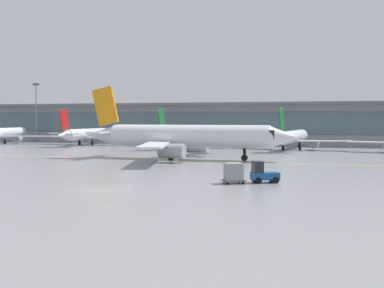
{
  "coord_description": "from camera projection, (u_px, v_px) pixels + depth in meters",
  "views": [
    {
      "loc": [
        20.68,
        -39.55,
        6.31
      ],
      "look_at": [
        1.4,
        19.68,
        3.0
      ],
      "focal_mm": 48.07,
      "sensor_mm": 36.0,
      "label": 1
    }
  ],
  "objects": [
    {
      "name": "apron_light_mast_0",
      "position": [
        36.0,
        110.0,
        131.12
      ],
      "size": [
        1.8,
        0.36,
        14.82
      ],
      "color": "gray",
      "rests_on": "ground_plane"
    },
    {
      "name": "gate_airplane_0",
      "position": [
        1.0,
        133.0,
        121.5
      ],
      "size": [
        22.35,
        24.09,
        7.98
      ],
      "rotation": [
        0.0,
        0.0,
        1.64
      ],
      "color": "silver",
      "rests_on": "ground_plane"
    },
    {
      "name": "gate_airplane_3",
      "position": [
        293.0,
        137.0,
        98.81
      ],
      "size": [
        22.32,
        24.1,
        7.98
      ],
      "rotation": [
        0.0,
        0.0,
        1.48
      ],
      "color": "silver",
      "rests_on": "ground_plane"
    },
    {
      "name": "taxiway_centreline_stripe",
      "position": [
        184.0,
        160.0,
        74.23
      ],
      "size": [
        110.0,
        0.49,
        0.01
      ],
      "primitive_type": "cube",
      "rotation": [
        0.0,
        0.0,
        0.0
      ],
      "color": "yellow",
      "rests_on": "ground_plane"
    },
    {
      "name": "ground_plane",
      "position": [
        106.0,
        190.0,
        44.28
      ],
      "size": [
        400.0,
        400.0,
        0.0
      ],
      "primitive_type": "plane",
      "color": "gray"
    },
    {
      "name": "taxiing_regional_jet",
      "position": [
        186.0,
        137.0,
        76.08
      ],
      "size": [
        33.47,
        31.25,
        11.13
      ],
      "rotation": [
        0.0,
        0.0,
        0.0
      ],
      "color": "silver",
      "rests_on": "ground_plane"
    },
    {
      "name": "cargo_dolly_lead",
      "position": [
        233.0,
        172.0,
        48.59
      ],
      "size": [
        2.6,
        2.39,
        1.94
      ],
      "rotation": [
        0.0,
        0.0,
        0.48
      ],
      "color": "#595B60",
      "rests_on": "ground_plane"
    },
    {
      "name": "terminal_concourse",
      "position": [
        266.0,
        123.0,
        119.83
      ],
      "size": [
        171.31,
        11.0,
        9.6
      ],
      "color": "#9EA3A8",
      "rests_on": "ground_plane"
    },
    {
      "name": "baggage_tug",
      "position": [
        263.0,
        173.0,
        49.07
      ],
      "size": [
        2.95,
        2.5,
        2.1
      ],
      "rotation": [
        0.0,
        0.0,
        0.48
      ],
      "color": "#194C8C",
      "rests_on": "ground_plane"
    },
    {
      "name": "gate_airplane_1",
      "position": [
        88.0,
        134.0,
        115.4
      ],
      "size": [
        22.4,
        24.04,
        7.98
      ],
      "rotation": [
        0.0,
        0.0,
        1.55
      ],
      "color": "silver",
      "rests_on": "ground_plane"
    },
    {
      "name": "gate_airplane_2",
      "position": [
        181.0,
        136.0,
        105.58
      ],
      "size": [
        22.37,
        24.08,
        7.98
      ],
      "rotation": [
        0.0,
        0.0,
        1.52
      ],
      "color": "white",
      "rests_on": "ground_plane"
    }
  ]
}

